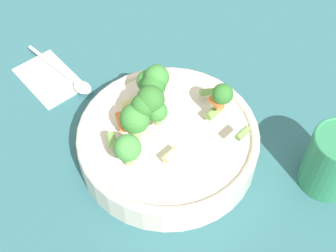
{
  "coord_description": "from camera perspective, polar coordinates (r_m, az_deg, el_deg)",
  "views": [
    {
      "loc": [
        -0.25,
        0.33,
        0.59
      ],
      "look_at": [
        0.0,
        0.0,
        0.06
      ],
      "focal_mm": 50.0,
      "sensor_mm": 36.0,
      "label": 1
    }
  ],
  "objects": [
    {
      "name": "napkin",
      "position": [
        0.85,
        -14.25,
        5.76
      ],
      "size": [
        0.14,
        0.1,
        0.01
      ],
      "color": "white",
      "rests_on": "ground_plane"
    },
    {
      "name": "spoon",
      "position": [
        0.83,
        -11.88,
        5.78
      ],
      "size": [
        0.17,
        0.03,
        0.01
      ],
      "rotation": [
        0.0,
        0.0,
        9.32
      ],
      "color": "silver",
      "rests_on": "napkin"
    },
    {
      "name": "ground_plane",
      "position": [
        0.72,
        -0.0,
        -3.19
      ],
      "size": [
        3.0,
        3.0,
        0.0
      ],
      "primitive_type": "plane",
      "color": "#2D6066"
    },
    {
      "name": "bowl",
      "position": [
        0.7,
        -0.0,
        -1.82
      ],
      "size": [
        0.27,
        0.27,
        0.05
      ],
      "color": "beige",
      "rests_on": "ground_plane"
    },
    {
      "name": "cup",
      "position": [
        0.69,
        19.48,
        -3.93
      ],
      "size": [
        0.08,
        0.08,
        0.1
      ],
      "color": "#2D7F51",
      "rests_on": "ground_plane"
    },
    {
      "name": "pasta_salad",
      "position": [
        0.66,
        -1.94,
        2.79
      ],
      "size": [
        0.19,
        0.2,
        0.08
      ],
      "color": "#8CB766",
      "rests_on": "bowl"
    }
  ]
}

